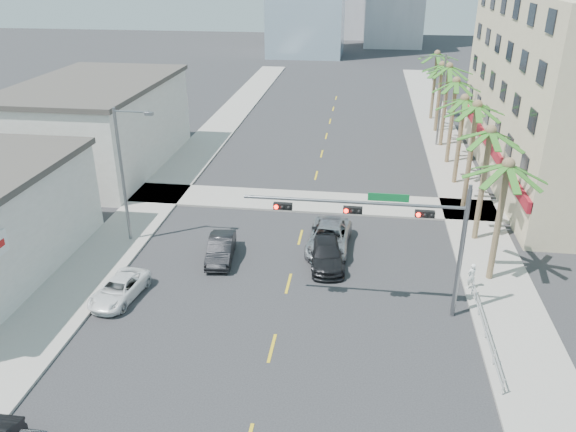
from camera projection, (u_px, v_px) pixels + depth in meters
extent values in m
plane|color=#262628|center=(257.00, 408.00, 23.57)|extent=(260.00, 260.00, 0.00)
cube|color=gray|center=(473.00, 221.00, 40.07)|extent=(4.00, 120.00, 0.15)
cube|color=gray|center=(151.00, 203.00, 43.01)|extent=(4.00, 120.00, 0.15)
cube|color=gray|center=(309.00, 202.00, 43.34)|extent=(80.00, 4.00, 0.15)
cube|color=maroon|center=(488.00, 142.00, 47.55)|extent=(0.30, 28.00, 0.80)
cube|color=beige|center=(98.00, 127.00, 49.65)|extent=(11.00, 18.00, 7.20)
cylinder|color=slate|center=(461.00, 256.00, 28.16)|extent=(0.24, 0.24, 7.20)
cylinder|color=slate|center=(353.00, 202.00, 27.75)|extent=(11.00, 0.16, 0.16)
cube|color=#0C662D|center=(388.00, 198.00, 27.39)|extent=(2.00, 0.05, 0.40)
cube|color=black|center=(425.00, 214.00, 27.33)|extent=(0.95, 0.28, 0.32)
sphere|color=#FF0C05|center=(418.00, 215.00, 27.23)|extent=(0.22, 0.22, 0.22)
cube|color=black|center=(353.00, 210.00, 27.76)|extent=(0.95, 0.28, 0.32)
sphere|color=#FF0C05|center=(346.00, 211.00, 27.65)|extent=(0.22, 0.22, 0.22)
cube|color=black|center=(283.00, 206.00, 28.19)|extent=(0.95, 0.28, 0.32)
sphere|color=#FF0C05|center=(276.00, 207.00, 28.08)|extent=(0.22, 0.22, 0.22)
cylinder|color=brown|center=(498.00, 225.00, 31.44)|extent=(0.36, 0.36, 7.20)
cylinder|color=brown|center=(482.00, 187.00, 36.05)|extent=(0.36, 0.36, 7.56)
cylinder|color=brown|center=(470.00, 159.00, 40.65)|extent=(0.36, 0.36, 7.92)
cylinder|color=brown|center=(459.00, 142.00, 45.49)|extent=(0.36, 0.36, 7.20)
cylinder|color=brown|center=(451.00, 123.00, 50.09)|extent=(0.36, 0.36, 7.56)
cylinder|color=brown|center=(445.00, 107.00, 54.70)|extent=(0.36, 0.36, 7.92)
cylinder|color=brown|center=(438.00, 99.00, 59.53)|extent=(0.36, 0.36, 7.20)
cylinder|color=brown|center=(434.00, 87.00, 64.13)|extent=(0.36, 0.36, 7.56)
cylinder|color=slate|center=(123.00, 178.00, 35.66)|extent=(0.20, 0.20, 9.00)
cylinder|color=slate|center=(131.00, 111.00, 33.73)|extent=(2.20, 0.12, 0.12)
cube|color=slate|center=(149.00, 114.00, 33.63)|extent=(0.50, 0.25, 0.18)
cylinder|color=slate|center=(441.00, 102.00, 54.52)|extent=(0.20, 0.20, 9.00)
cylinder|color=slate|center=(434.00, 56.00, 52.86)|extent=(2.20, 0.12, 0.12)
cube|color=slate|center=(422.00, 57.00, 53.03)|extent=(0.50, 0.25, 0.18)
cylinder|color=silver|center=(486.00, 331.00, 27.48)|extent=(0.08, 8.00, 0.08)
cylinder|color=silver|center=(487.00, 325.00, 27.33)|extent=(0.08, 8.00, 0.08)
cylinder|color=silver|center=(503.00, 389.00, 23.90)|extent=(0.08, 0.08, 1.00)
cylinder|color=silver|center=(493.00, 358.00, 25.70)|extent=(0.08, 0.08, 1.00)
cylinder|color=silver|center=(485.00, 332.00, 27.50)|extent=(0.08, 0.08, 1.00)
cylinder|color=silver|center=(478.00, 309.00, 29.30)|extent=(0.08, 0.08, 1.00)
cylinder|color=silver|center=(472.00, 289.00, 31.10)|extent=(0.08, 0.08, 1.00)
imported|color=white|center=(119.00, 289.00, 30.90)|extent=(2.50, 4.47, 1.18)
imported|color=black|center=(221.00, 249.00, 34.96)|extent=(1.99, 4.45, 1.42)
imported|color=#A8A8AC|center=(329.00, 238.00, 36.18)|extent=(2.88, 5.76, 1.57)
imported|color=black|center=(327.00, 253.00, 34.39)|extent=(2.61, 5.12, 1.42)
imported|color=white|center=(471.00, 276.00, 31.55)|extent=(0.67, 0.60, 1.55)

